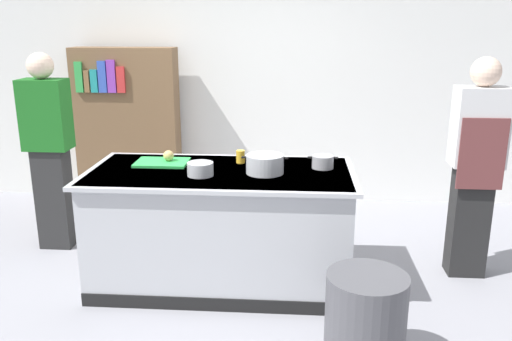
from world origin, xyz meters
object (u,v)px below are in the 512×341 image
(onion, at_px, (169,156))
(sauce_pan, at_px, (323,162))
(stock_pot, at_px, (265,164))
(person_guest, at_px, (49,148))
(person_chef, at_px, (475,164))
(mixing_bowl, at_px, (200,169))
(trash_bin, at_px, (365,322))
(juice_cup, at_px, (241,157))
(bookshelf, at_px, (128,127))

(onion, xyz_separation_m, sauce_pan, (1.19, -0.05, -0.01))
(onion, height_order, stock_pot, stock_pot)
(person_guest, bearing_deg, person_chef, 103.05)
(mixing_bowl, bearing_deg, onion, 134.02)
(stock_pot, height_order, person_guest, person_guest)
(onion, distance_m, sauce_pan, 1.19)
(mixing_bowl, bearing_deg, trash_bin, -38.46)
(mixing_bowl, bearing_deg, juice_cup, 55.53)
(stock_pot, bearing_deg, person_guest, 162.10)
(stock_pot, bearing_deg, sauce_pan, 21.90)
(mixing_bowl, bearing_deg, stock_pot, 11.54)
(onion, relative_size, mixing_bowl, 0.44)
(trash_bin, distance_m, person_guest, 3.05)
(stock_pot, distance_m, juice_cup, 0.34)
(mixing_bowl, height_order, juice_cup, juice_cup)
(stock_pot, relative_size, person_guest, 0.20)
(juice_cup, height_order, trash_bin, juice_cup)
(juice_cup, bearing_deg, person_chef, 1.60)
(person_guest, bearing_deg, mixing_bowl, 81.71)
(onion, distance_m, trash_bin, 1.95)
(sauce_pan, distance_m, bookshelf, 2.62)
(person_guest, bearing_deg, stock_pot, 89.90)
(stock_pot, relative_size, mixing_bowl, 1.80)
(juice_cup, bearing_deg, onion, -174.60)
(juice_cup, height_order, person_guest, person_guest)
(onion, distance_m, stock_pot, 0.79)
(trash_bin, relative_size, person_guest, 0.34)
(person_guest, bearing_deg, bookshelf, -176.38)
(sauce_pan, xyz_separation_m, juice_cup, (-0.63, 0.10, 0.00))
(sauce_pan, relative_size, person_guest, 0.13)
(trash_bin, distance_m, bookshelf, 3.63)
(stock_pot, height_order, juice_cup, stock_pot)
(onion, height_order, mixing_bowl, onion)
(stock_pot, relative_size, bookshelf, 0.20)
(trash_bin, xyz_separation_m, bookshelf, (-2.23, 2.80, 0.56))
(person_chef, relative_size, person_guest, 1.00)
(sauce_pan, bearing_deg, person_chef, 7.42)
(trash_bin, bearing_deg, person_guest, 148.16)
(sauce_pan, relative_size, person_chef, 0.13)
(sauce_pan, bearing_deg, stock_pot, -158.10)
(sauce_pan, height_order, person_guest, person_guest)
(juice_cup, bearing_deg, sauce_pan, -9.20)
(stock_pot, bearing_deg, trash_bin, -56.47)
(person_guest, xyz_separation_m, bookshelf, (0.31, 1.22, -0.06))
(sauce_pan, distance_m, trash_bin, 1.33)
(stock_pot, xyz_separation_m, person_guest, (-1.90, 0.61, -0.06))
(juice_cup, distance_m, bookshelf, 2.09)
(bookshelf, bearing_deg, person_chef, -25.41)
(juice_cup, xyz_separation_m, person_chef, (1.80, 0.05, -0.04))
(juice_cup, bearing_deg, mixing_bowl, -124.47)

